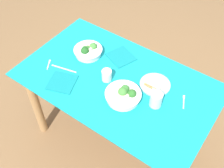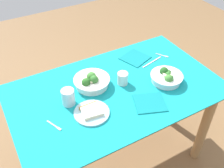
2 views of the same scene
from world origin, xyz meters
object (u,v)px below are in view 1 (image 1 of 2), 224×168
at_px(water_glass_side, 107,75).
at_px(napkin_folded_upper, 121,57).
at_px(broccoli_bowl_far, 88,51).
at_px(broccoli_bowl_near, 124,95).
at_px(fork_by_near_bowl, 184,101).
at_px(napkin_folded_lower, 62,82).
at_px(table_knife_left, 64,69).
at_px(water_glass_center, 156,100).
at_px(fork_by_far_bowl, 49,64).
at_px(bread_side_plate, 155,84).

relative_size(water_glass_side, napkin_folded_upper, 0.44).
relative_size(broccoli_bowl_far, broccoli_bowl_near, 0.91).
relative_size(fork_by_near_bowl, napkin_folded_lower, 0.58).
bearing_deg(table_knife_left, napkin_folded_upper, -141.09).
bearing_deg(napkin_folded_upper, water_glass_center, -29.15).
xyz_separation_m(broccoli_bowl_near, fork_by_near_bowl, (0.33, 0.21, -0.04)).
relative_size(table_knife_left, napkin_folded_upper, 1.07).
bearing_deg(water_glass_side, water_glass_center, 0.56).
xyz_separation_m(broccoli_bowl_near, fork_by_far_bowl, (-0.63, -0.05, -0.04)).
bearing_deg(broccoli_bowl_near, napkin_folded_upper, 126.71).
relative_size(broccoli_bowl_far, fork_by_near_bowl, 2.03).
bearing_deg(bread_side_plate, fork_by_near_bowl, -3.38).
bearing_deg(napkin_folded_lower, broccoli_bowl_near, 16.82).
xyz_separation_m(water_glass_center, table_knife_left, (-0.70, -0.10, -0.05)).
distance_m(bread_side_plate, table_knife_left, 0.66).
bearing_deg(fork_by_near_bowl, water_glass_side, 80.45).
xyz_separation_m(broccoli_bowl_near, water_glass_side, (-0.19, 0.08, 0.00)).
bearing_deg(broccoli_bowl_near, fork_by_near_bowl, 32.25).
bearing_deg(fork_by_near_bowl, napkin_folded_lower, 90.16).
bearing_deg(fork_by_far_bowl, water_glass_side, -105.68).
distance_m(water_glass_center, fork_by_near_bowl, 0.20).
relative_size(broccoli_bowl_far, table_knife_left, 1.08).
distance_m(water_glass_center, napkin_folded_upper, 0.50).
bearing_deg(water_glass_center, table_knife_left, -171.67).
bearing_deg(fork_by_near_bowl, broccoli_bowl_far, 66.72).
distance_m(table_knife_left, napkin_folded_upper, 0.43).
bearing_deg(fork_by_far_bowl, broccoli_bowl_far, -65.87).
distance_m(water_glass_center, fork_by_far_bowl, 0.83).
distance_m(broccoli_bowl_near, napkin_folded_lower, 0.45).
xyz_separation_m(fork_by_near_bowl, napkin_folded_lower, (-0.76, -0.34, 0.00)).
relative_size(broccoli_bowl_far, fork_by_far_bowl, 2.39).
bearing_deg(napkin_folded_lower, table_knife_left, 126.72).
bearing_deg(bread_side_plate, water_glass_side, -153.94).
bearing_deg(broccoli_bowl_near, water_glass_side, 158.42).
xyz_separation_m(broccoli_bowl_near, napkin_folded_lower, (-0.43, -0.13, -0.04)).
bearing_deg(fork_by_far_bowl, napkin_folded_upper, -78.19).
height_order(water_glass_side, table_knife_left, water_glass_side).
distance_m(broccoli_bowl_far, fork_by_far_bowl, 0.31).
bearing_deg(napkin_folded_lower, bread_side_plate, 33.31).
xyz_separation_m(fork_by_far_bowl, fork_by_near_bowl, (0.96, 0.26, 0.00)).
height_order(broccoli_bowl_near, water_glass_side, broccoli_bowl_near).
distance_m(fork_by_near_bowl, napkin_folded_lower, 0.83).
bearing_deg(broccoli_bowl_far, table_knife_left, -102.08).
bearing_deg(napkin_folded_lower, fork_by_near_bowl, 24.06).
xyz_separation_m(bread_side_plate, napkin_folded_upper, (-0.35, 0.10, -0.01)).
height_order(fork_by_far_bowl, table_knife_left, same).
xyz_separation_m(bread_side_plate, table_knife_left, (-0.61, -0.25, -0.01)).
bearing_deg(broccoli_bowl_near, broccoli_bowl_far, 156.23).
distance_m(broccoli_bowl_far, bread_side_plate, 0.57).
height_order(broccoli_bowl_far, broccoli_bowl_near, broccoli_bowl_near).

